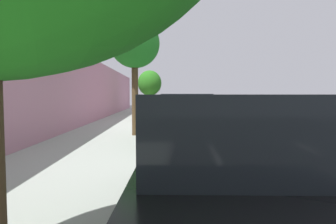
% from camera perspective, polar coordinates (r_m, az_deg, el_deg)
% --- Properties ---
extents(ground, '(75.72, 75.72, 0.00)m').
position_cam_1_polar(ground, '(17.51, 3.74, -3.00)').
color(ground, '#333333').
extents(sidewalk, '(4.29, 47.32, 0.14)m').
position_cam_1_polar(sidewalk, '(17.61, -9.40, -2.77)').
color(sidewalk, '#9EA79B').
rests_on(sidewalk, ground).
extents(curb_edge, '(0.16, 47.32, 0.14)m').
position_cam_1_polar(curb_edge, '(17.44, -2.13, -2.79)').
color(curb_edge, gray).
rests_on(curb_edge, ground).
extents(lane_stripe_centre, '(0.14, 48.40, 0.01)m').
position_cam_1_polar(lane_stripe_centre, '(17.54, 14.29, -3.07)').
color(lane_stripe_centre, white).
rests_on(lane_stripe_centre, ground).
extents(lane_stripe_bike_edge, '(0.12, 47.32, 0.01)m').
position_cam_1_polar(lane_stripe_bike_edge, '(17.48, 2.70, -2.99)').
color(lane_stripe_bike_edge, white).
rests_on(lane_stripe_bike_edge, ground).
extents(building_facade, '(0.50, 47.32, 4.41)m').
position_cam_1_polar(building_facade, '(18.01, -17.05, 4.07)').
color(building_facade, '#B47A8F').
rests_on(building_facade, ground).
extents(parked_suv_tan_nearest, '(2.13, 4.78, 1.99)m').
position_cam_1_polar(parked_suv_tan_nearest, '(28.04, 0.51, 1.50)').
color(parked_suv_tan_nearest, tan).
rests_on(parked_suv_tan_nearest, ground).
extents(parked_sedan_red_second, '(1.93, 4.44, 1.52)m').
position_cam_1_polar(parked_sedan_red_second, '(21.33, 0.59, 0.18)').
color(parked_sedan_red_second, maroon).
rests_on(parked_sedan_red_second, ground).
extents(parked_suv_green_mid, '(2.14, 4.79, 1.99)m').
position_cam_1_polar(parked_suv_green_mid, '(10.61, 3.50, -1.59)').
color(parked_suv_green_mid, '#1E512D').
rests_on(parked_suv_green_mid, ground).
extents(parked_pickup_black_far, '(2.18, 5.37, 1.95)m').
position_cam_1_polar(parked_pickup_black_far, '(3.97, 9.43, -11.91)').
color(parked_pickup_black_far, black).
rests_on(parked_pickup_black_far, ground).
extents(bicycle_at_curb, '(1.74, 0.47, 0.78)m').
position_cam_1_polar(bicycle_at_curb, '(16.48, -0.57, -2.06)').
color(bicycle_at_curb, black).
rests_on(bicycle_at_curb, ground).
extents(cyclist_with_backpack, '(0.48, 0.60, 1.81)m').
position_cam_1_polar(cyclist_with_backpack, '(16.88, -1.34, 0.57)').
color(cyclist_with_backpack, '#C6B284').
rests_on(cyclist_with_backpack, ground).
extents(street_tree_near_cyclist, '(2.33, 2.33, 4.25)m').
position_cam_1_polar(street_tree_near_cyclist, '(28.16, -3.71, 5.73)').
color(street_tree_near_cyclist, brown).
rests_on(street_tree_near_cyclist, sidewalk).
extents(street_tree_mid_block, '(2.23, 2.23, 5.21)m').
position_cam_1_polar(street_tree_mid_block, '(13.05, -6.72, 13.29)').
color(street_tree_mid_block, '#4D3A22').
rests_on(street_tree_mid_block, sidewalk).
extents(fire_hydrant, '(0.22, 0.22, 0.84)m').
position_cam_1_polar(fire_hydrant, '(24.50, -2.88, 0.16)').
color(fire_hydrant, red).
rests_on(fire_hydrant, sidewalk).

